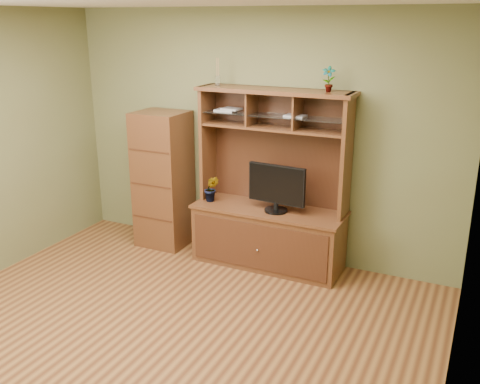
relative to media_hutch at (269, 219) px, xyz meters
The scene contains 8 objects.
room 1.94m from the media_hutch, 99.09° to the right, with size 4.54×4.04×2.74m.
media_hutch is the anchor object (origin of this frame).
monitor 0.42m from the media_hutch, 38.23° to the right, with size 0.63×0.24×0.50m.
orchid_plant 0.72m from the media_hutch, behind, with size 0.16×0.13×0.29m, color #266021.
top_plant 1.60m from the media_hutch, ahead, with size 0.13×0.09×0.25m, color #375F21.
reed_diffuser 1.63m from the media_hutch, behind, with size 0.06×0.06×0.29m.
magazines 1.16m from the media_hutch, 164.68° to the left, with size 1.00×0.17×0.04m.
side_cabinet 1.37m from the media_hutch, behind, with size 0.57×0.51×1.58m.
Camera 1 is at (2.31, -3.27, 2.57)m, focal length 40.00 mm.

